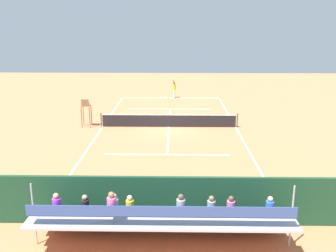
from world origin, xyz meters
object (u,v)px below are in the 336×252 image
Objects in this scene: umpire_chair at (86,110)px; tennis_ball_near at (157,105)px; tennis_net at (169,121)px; tennis_player at (174,88)px; tennis_ball_far at (179,99)px; bleacher_stand at (161,219)px; courtside_bench at (247,203)px; tennis_racket at (166,97)px; equipment_bag at (197,212)px.

umpire_chair reaches higher than tennis_ball_near.
tennis_net is 5.35× the size of tennis_player.
tennis_ball_far is (-2.13, -2.89, 0.00)m from tennis_ball_near.
bleacher_stand is 4.00m from courtside_bench.
tennis_player is 3.72× the size of tennis_racket.
bleacher_stand is 17.49× the size of tennis_racket.
bleacher_stand is at bearing 93.01° from tennis_ball_near.
tennis_racket is at bearing -89.03° from bleacher_stand.
equipment_bag is (-1.37, 13.40, -0.32)m from tennis_net.
equipment_bag reaches higher than tennis_ball_near.
bleacher_stand reaches higher than tennis_net.
umpire_chair is at bearing 59.15° from tennis_player.
courtside_bench is 2.00× the size of equipment_bag.
bleacher_stand is 25.78m from tennis_ball_far.
bleacher_stand is at bearing 89.87° from tennis_net.
equipment_bag is at bearing 119.50° from umpire_chair.
tennis_racket is at bearing -30.52° from tennis_ball_far.
tennis_ball_near is 1.00× the size of tennis_ball_far.
umpire_chair reaches higher than courtside_bench.
bleacher_stand is at bearing 30.80° from courtside_bench.
equipment_bag is 24.72m from tennis_racket.
umpire_chair is at bearing 0.12° from tennis_net.
tennis_racket is (0.49, -11.25, -0.49)m from tennis_net.
tennis_ball_near is at bearing -77.48° from courtside_bench.
equipment_bag is at bearing 97.10° from tennis_ball_near.
tennis_net is 11.27m from tennis_racket.
tennis_net is 19.89× the size of tennis_racket.
bleacher_stand is 137.27× the size of tennis_ball_near.
tennis_ball_far is at bearing -126.34° from tennis_ball_near.
tennis_ball_near is at bearing -86.99° from bleacher_stand.
courtside_bench is at bearing 125.87° from umpire_chair.
tennis_net is 10.97m from tennis_player.
umpire_chair is at bearing -54.13° from courtside_bench.
courtside_bench is at bearing -176.35° from equipment_bag.
tennis_ball_near is at bearing -82.90° from equipment_bag.
bleacher_stand reaches higher than equipment_bag.
tennis_net is 1.14× the size of bleacher_stand.
tennis_net reaches higher than equipment_bag.
umpire_chair is at bearing 55.83° from tennis_ball_far.
tennis_ball_near is 3.59m from tennis_ball_far.
tennis_player reaches higher than tennis_racket.
tennis_ball_near is at bearing 53.66° from tennis_ball_far.
tennis_player is (3.04, -24.22, 0.46)m from courtside_bench.
tennis_ball_near is (2.61, -20.94, -0.15)m from equipment_bag.
tennis_ball_far is at bearing -88.84° from equipment_bag.
equipment_bag reaches higher than tennis_racket.
tennis_player is 29.18× the size of tennis_ball_near.
umpire_chair reaches higher than tennis_ball_far.
umpire_chair is 12.70m from tennis_racket.
bleacher_stand is 137.27× the size of tennis_ball_far.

